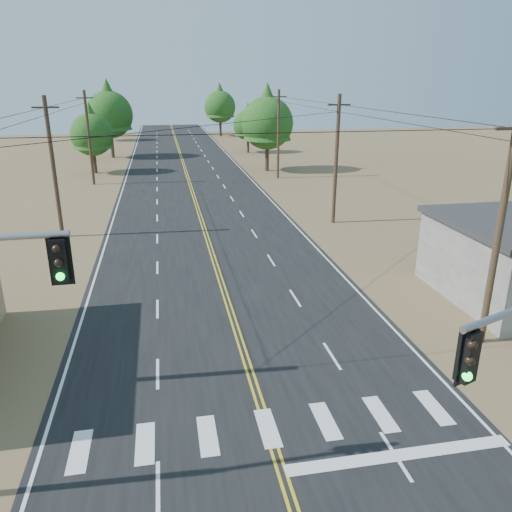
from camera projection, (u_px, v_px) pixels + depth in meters
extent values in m
cube|color=black|center=(207.00, 236.00, 36.97)|extent=(15.00, 200.00, 0.02)
cylinder|color=#4C3826|center=(54.00, 169.00, 35.33)|extent=(0.30, 0.30, 10.00)
cube|color=#4C3826|center=(45.00, 107.00, 33.94)|extent=(1.80, 0.12, 0.12)
cylinder|color=#4C3826|center=(89.00, 139.00, 53.87)|extent=(0.30, 0.30, 10.00)
cube|color=#4C3826|center=(85.00, 98.00, 52.47)|extent=(1.80, 0.12, 0.12)
cylinder|color=#4C3826|center=(499.00, 234.00, 20.46)|extent=(0.30, 0.30, 10.00)
cylinder|color=#4C3826|center=(336.00, 161.00, 38.99)|extent=(0.30, 0.30, 10.00)
cube|color=#4C3826|center=(339.00, 105.00, 37.60)|extent=(1.80, 0.12, 0.12)
cylinder|color=#4C3826|center=(278.00, 135.00, 57.53)|extent=(0.30, 0.30, 10.00)
cube|color=#4C3826|center=(279.00, 97.00, 56.13)|extent=(1.80, 0.12, 0.12)
cube|color=black|center=(60.00, 260.00, 12.39)|extent=(0.37, 0.32, 1.14)
sphere|color=black|center=(56.00, 249.00, 12.10)|extent=(0.21, 0.21, 0.21)
sphere|color=black|center=(58.00, 263.00, 12.22)|extent=(0.21, 0.21, 0.21)
sphere|color=#0CE533|center=(60.00, 277.00, 12.34)|extent=(0.21, 0.21, 0.21)
cube|color=black|center=(468.00, 356.00, 9.30)|extent=(0.41, 0.38, 1.04)
sphere|color=black|center=(472.00, 345.00, 9.03)|extent=(0.19, 0.19, 0.19)
sphere|color=black|center=(470.00, 361.00, 9.14)|extent=(0.19, 0.19, 0.19)
sphere|color=#0CE533|center=(467.00, 376.00, 9.25)|extent=(0.19, 0.19, 0.19)
cylinder|color=#3F2D1E|center=(95.00, 161.00, 61.78)|extent=(0.44, 0.44, 3.07)
cone|color=#214914|center=(91.00, 125.00, 60.36)|extent=(4.78, 4.78, 5.46)
sphere|color=#214914|center=(92.00, 135.00, 60.73)|extent=(5.12, 5.12, 5.12)
cylinder|color=#3F2D1E|center=(112.00, 144.00, 74.19)|extent=(0.50, 0.50, 4.06)
cone|color=#214914|center=(108.00, 104.00, 72.31)|extent=(6.32, 6.32, 7.22)
sphere|color=#214914|center=(109.00, 115.00, 72.80)|extent=(6.77, 6.77, 6.77)
cylinder|color=#3F2D1E|center=(108.00, 133.00, 95.28)|extent=(0.44, 0.44, 3.01)
cone|color=#214914|center=(106.00, 110.00, 93.89)|extent=(4.69, 4.69, 5.36)
sphere|color=#214914|center=(106.00, 116.00, 94.25)|extent=(5.02, 5.02, 5.02)
cylinder|color=#3F2D1E|center=(267.00, 155.00, 63.27)|extent=(0.49, 0.49, 3.87)
cone|color=#214914|center=(267.00, 112.00, 61.48)|extent=(6.02, 6.02, 6.88)
sphere|color=#214914|center=(267.00, 123.00, 61.95)|extent=(6.45, 6.45, 6.45)
cylinder|color=#3F2D1E|center=(248.00, 144.00, 79.51)|extent=(0.41, 0.41, 2.78)
cone|color=#214914|center=(248.00, 119.00, 78.23)|extent=(4.32, 4.32, 4.94)
sphere|color=#214914|center=(248.00, 125.00, 78.56)|extent=(4.63, 4.63, 4.63)
cylinder|color=#3F2D1E|center=(220.00, 126.00, 103.29)|extent=(0.51, 0.51, 3.82)
cone|color=#214914|center=(220.00, 100.00, 101.52)|extent=(5.94, 5.94, 6.79)
sphere|color=#214914|center=(220.00, 107.00, 101.98)|extent=(6.37, 6.37, 6.37)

